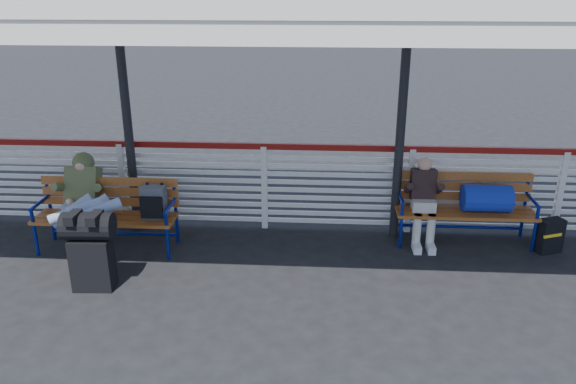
# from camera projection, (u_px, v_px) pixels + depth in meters

# --- Properties ---
(ground) EXTENTS (60.00, 60.00, 0.00)m
(ground) POSITION_uv_depth(u_px,v_px,m) (247.00, 297.00, 6.24)
(ground) COLOR black
(ground) RESTS_ON ground
(fence) EXTENTS (12.08, 0.08, 1.24)m
(fence) POSITION_uv_depth(u_px,v_px,m) (264.00, 184.00, 7.78)
(fence) COLOR silver
(fence) RESTS_ON ground
(canopy) EXTENTS (12.60, 3.60, 3.16)m
(canopy) POSITION_uv_depth(u_px,v_px,m) (251.00, 6.00, 5.99)
(canopy) COLOR silver
(canopy) RESTS_ON ground
(luggage_stack) EXTENTS (0.57, 0.34, 0.92)m
(luggage_stack) POSITION_uv_depth(u_px,v_px,m) (91.00, 248.00, 6.25)
(luggage_stack) COLOR black
(luggage_stack) RESTS_ON ground
(bench_left) EXTENTS (1.80, 0.56, 0.92)m
(bench_left) POSITION_uv_depth(u_px,v_px,m) (119.00, 207.00, 7.19)
(bench_left) COLOR #AB5A21
(bench_left) RESTS_ON ground
(bench_right) EXTENTS (1.80, 0.56, 0.92)m
(bench_right) POSITION_uv_depth(u_px,v_px,m) (476.00, 200.00, 7.35)
(bench_right) COLOR #AB5A21
(bench_right) RESTS_ON ground
(traveler_man) EXTENTS (0.94, 1.63, 0.77)m
(traveler_man) POSITION_uv_depth(u_px,v_px,m) (83.00, 205.00, 6.83)
(traveler_man) COLOR #8695B5
(traveler_man) RESTS_ON ground
(companion_person) EXTENTS (0.32, 0.66, 1.15)m
(companion_person) POSITION_uv_depth(u_px,v_px,m) (424.00, 200.00, 7.36)
(companion_person) COLOR beige
(companion_person) RESTS_ON ground
(suitcase_side) EXTENTS (0.37, 0.30, 0.45)m
(suitcase_side) POSITION_uv_depth(u_px,v_px,m) (549.00, 236.00, 7.21)
(suitcase_side) COLOR black
(suitcase_side) RESTS_ON ground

